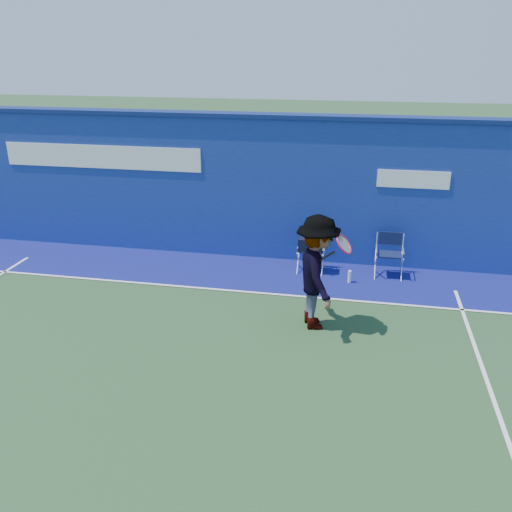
% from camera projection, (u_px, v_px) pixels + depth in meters
% --- Properties ---
extents(ground, '(80.00, 80.00, 0.00)m').
position_uv_depth(ground, '(157.00, 387.00, 7.46)').
color(ground, '#264625').
rests_on(ground, ground).
extents(stadium_wall, '(24.00, 0.50, 3.08)m').
position_uv_depth(stadium_wall, '(238.00, 186.00, 11.64)').
color(stadium_wall, navy).
rests_on(stadium_wall, ground).
extents(out_of_bounds_strip, '(24.00, 1.80, 0.01)m').
position_uv_depth(out_of_bounds_strip, '(227.00, 272.00, 11.20)').
color(out_of_bounds_strip, navy).
rests_on(out_of_bounds_strip, ground).
extents(court_lines, '(24.00, 12.00, 0.01)m').
position_uv_depth(court_lines, '(171.00, 363.00, 8.00)').
color(court_lines, white).
rests_on(court_lines, out_of_bounds_strip).
extents(directors_chair_left, '(0.51, 0.47, 0.86)m').
position_uv_depth(directors_chair_left, '(311.00, 255.00, 11.10)').
color(directors_chair_left, silver).
rests_on(directors_chair_left, ground).
extents(directors_chair_right, '(0.52, 0.47, 0.87)m').
position_uv_depth(directors_chair_right, '(389.00, 263.00, 10.90)').
color(directors_chair_right, silver).
rests_on(directors_chair_right, ground).
extents(water_bottle, '(0.07, 0.07, 0.25)m').
position_uv_depth(water_bottle, '(350.00, 277.00, 10.65)').
color(water_bottle, white).
rests_on(water_bottle, ground).
extents(tennis_player, '(1.10, 1.40, 1.92)m').
position_uv_depth(tennis_player, '(317.00, 273.00, 8.73)').
color(tennis_player, '#EA4738').
rests_on(tennis_player, ground).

